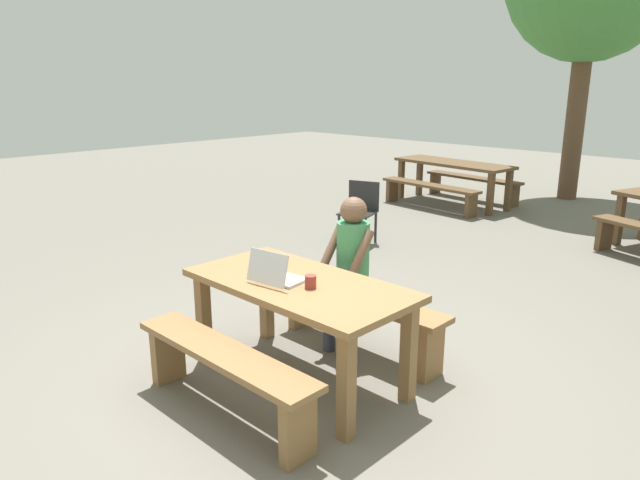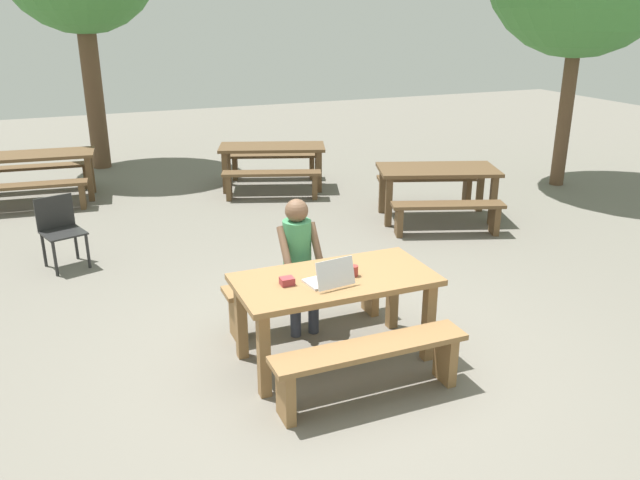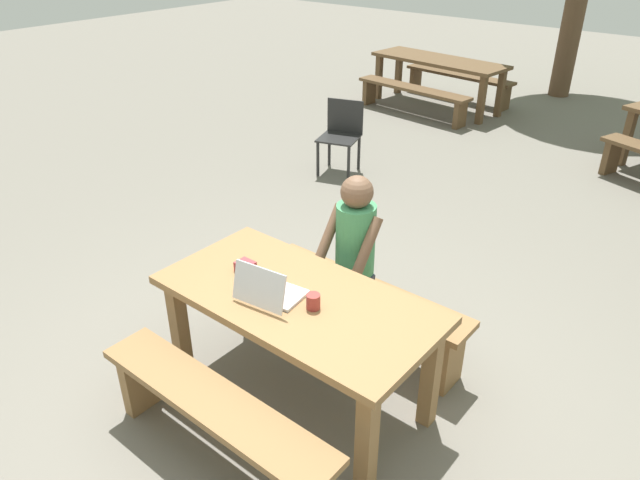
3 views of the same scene
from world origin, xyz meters
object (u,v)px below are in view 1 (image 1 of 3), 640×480
Objects in this scene: picnic_table_front at (299,297)px; plastic_chair at (360,210)px; small_pouch at (260,264)px; picnic_table_mid at (453,168)px; laptop at (276,274)px; person_seated at (349,263)px; coffee_mug at (311,282)px.

picnic_table_front is 3.83m from plastic_chair.
picnic_table_mid is (-2.15, 6.27, -0.16)m from small_pouch.
person_seated reaches higher than laptop.
laptop is 0.29× the size of person_seated.
plastic_chair reaches higher than picnic_table_mid.
laptop reaches higher than coffee_mug.
coffee_mug is at bearing -60.61° from picnic_table_mid.
laptop is at bearing -62.87° from picnic_table_mid.
person_seated reaches higher than coffee_mug.
small_pouch reaches higher than picnic_table_mid.
picnic_table_front reaches higher than picnic_table_mid.
small_pouch is 0.09× the size of person_seated.
picnic_table_mid is at bearing 112.31° from picnic_table_front.
coffee_mug reaches higher than picnic_table_front.
small_pouch is at bearing -79.97° from plastic_chair.
person_seated is 6.16m from picnic_table_mid.
coffee_mug is 3.96m from plastic_chair.
picnic_table_front is 0.65m from person_seated.
small_pouch is at bearing -29.58° from laptop.
coffee_mug is 0.07× the size of person_seated.
coffee_mug is at bearing -3.71° from small_pouch.
small_pouch is 0.05× the size of picnic_table_mid.
small_pouch is at bearing 176.29° from coffee_mug.
coffee_mug is 0.04× the size of picnic_table_mid.
small_pouch reaches higher than plastic_chair.
laptop is 0.17× the size of picnic_table_mid.
picnic_table_mid is at bearing -76.55° from laptop.
person_seated is 3.27m from plastic_chair.
small_pouch is 0.73m from person_seated.
coffee_mug is at bearing -167.60° from laptop.
picnic_table_front is 2.03× the size of plastic_chair.
picnic_table_front is 0.45m from small_pouch.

